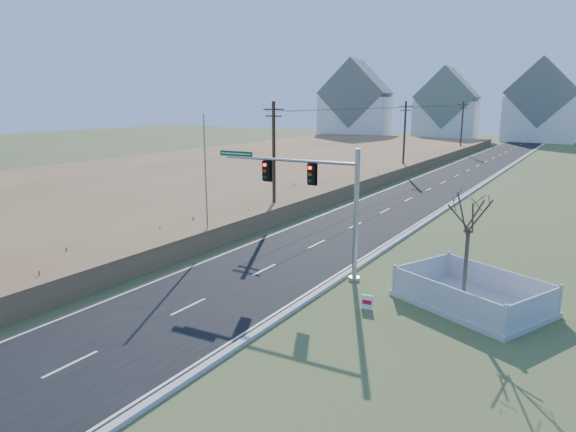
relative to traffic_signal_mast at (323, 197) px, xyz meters
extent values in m
plane|color=#465629|center=(-2.95, -5.07, -4.19)|extent=(260.00, 260.00, 0.00)
cube|color=black|center=(-2.95, 44.93, -4.16)|extent=(8.00, 180.00, 0.06)
cube|color=#B2AFA8|center=(1.20, 44.93, -4.10)|extent=(0.30, 180.00, 0.18)
cube|color=#9E7247|center=(-26.95, 34.93, -3.54)|extent=(38.00, 110.00, 1.30)
cylinder|color=#422D1E|center=(-9.45, 9.93, 0.31)|extent=(0.26, 0.26, 9.00)
cube|color=#422D1E|center=(-9.45, 9.93, 4.21)|extent=(1.80, 0.10, 0.10)
cube|color=#422D1E|center=(-9.45, 9.93, 3.71)|extent=(1.40, 0.10, 0.10)
cylinder|color=#422D1E|center=(-9.45, 39.93, 0.31)|extent=(0.26, 0.26, 9.00)
cube|color=#422D1E|center=(-9.45, 39.93, 4.21)|extent=(1.80, 0.10, 0.10)
cube|color=#422D1E|center=(-9.45, 39.93, 3.71)|extent=(1.40, 0.10, 0.10)
cylinder|color=#422D1E|center=(-9.45, 69.93, 0.31)|extent=(0.26, 0.26, 9.00)
cube|color=#422D1E|center=(-9.45, 69.93, 4.21)|extent=(1.80, 0.10, 0.10)
cube|color=#422D1E|center=(-9.45, 69.93, 3.71)|extent=(1.40, 0.10, 0.10)
cube|color=silver|center=(-40.95, 94.93, 0.81)|extent=(17.38, 13.12, 10.00)
cube|color=slate|center=(-40.95, 94.93, 6.71)|extent=(17.69, 13.38, 16.29)
cube|color=silver|center=(-20.95, 102.93, 0.31)|extent=(14.66, 10.95, 9.00)
cube|color=slate|center=(-20.95, 102.93, 5.71)|extent=(14.93, 11.17, 14.26)
cube|color=silver|center=(-0.95, 106.93, 0.81)|extent=(15.00, 10.00, 10.00)
cube|color=slate|center=(-0.95, 106.93, 6.71)|extent=(15.27, 10.20, 15.27)
cylinder|color=#9EA0A5|center=(1.84, 0.10, -4.09)|extent=(0.58, 0.58, 0.19)
cylinder|color=#9EA0A5|center=(1.84, 0.10, -0.81)|extent=(0.25, 0.25, 6.74)
cylinder|color=#9EA0A5|center=(-2.01, -0.11, 1.79)|extent=(7.70, 0.57, 0.15)
cube|color=black|center=(-0.66, -0.04, 1.16)|extent=(0.35, 0.30, 1.05)
cube|color=black|center=(-3.35, -0.18, 1.16)|extent=(0.35, 0.30, 1.05)
cube|color=#045126|center=(-5.28, -0.29, 1.98)|extent=(2.12, 0.16, 0.29)
cube|color=#B7B5AD|center=(7.72, -0.21, -4.07)|extent=(7.27, 6.31, 0.23)
cube|color=#B9BABF|center=(6.92, -1.97, -3.37)|extent=(5.31, 2.47, 1.16)
cube|color=#B9BABF|center=(8.52, 1.55, -3.37)|extent=(5.31, 2.47, 1.16)
cube|color=#B9BABF|center=(5.08, 0.99, -3.37)|extent=(1.67, 3.55, 1.16)
cube|color=#B9BABF|center=(10.36, -1.41, -3.37)|extent=(1.67, 3.55, 1.16)
cube|color=white|center=(3.89, -3.07, -3.84)|extent=(0.52, 0.10, 0.65)
cube|color=red|center=(3.89, -3.10, -3.84)|extent=(0.42, 0.06, 0.19)
cylinder|color=#B7B5AD|center=(-8.32, 0.63, -4.10)|extent=(0.37, 0.37, 0.17)
cylinder|color=#9EA0A5|center=(-8.32, 0.63, -0.06)|extent=(0.10, 0.10, 8.26)
cylinder|color=#4C3F33|center=(7.49, -0.86, -2.36)|extent=(0.17, 0.17, 3.66)
camera|label=1|loc=(12.01, -22.99, 4.81)|focal=32.00mm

